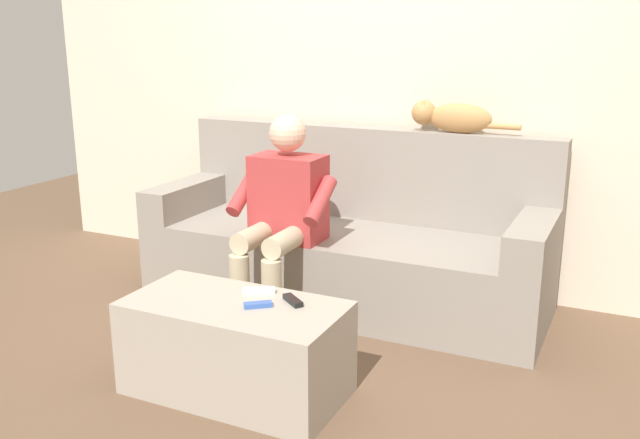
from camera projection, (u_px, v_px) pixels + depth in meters
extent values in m
plane|color=brown|center=(287.00, 349.00, 3.32)|extent=(8.00, 8.00, 0.00)
cube|color=beige|center=(378.00, 79.00, 4.01)|extent=(4.73, 0.06, 2.41)
cube|color=gray|center=(338.00, 270.00, 3.79)|extent=(1.84, 0.63, 0.42)
cube|color=gray|center=(365.00, 208.00, 4.06)|extent=(2.21, 0.14, 0.94)
cube|color=gray|center=(529.00, 282.00, 3.35)|extent=(0.18, 0.63, 0.60)
cube|color=gray|center=(185.00, 232.00, 4.19)|extent=(0.18, 0.63, 0.60)
cube|color=#A89E8E|center=(236.00, 348.00, 2.88)|extent=(0.90, 0.46, 0.40)
cube|color=#B23838|center=(289.00, 198.00, 3.59)|extent=(0.37, 0.23, 0.44)
sphere|color=beige|center=(288.00, 133.00, 3.50)|extent=(0.19, 0.19, 0.19)
cylinder|color=#C6B793|center=(288.00, 240.00, 3.44)|extent=(0.11, 0.35, 0.11)
cylinder|color=#C6B793|center=(257.00, 235.00, 3.51)|extent=(0.11, 0.35, 0.11)
cylinder|color=#C6B793|center=(272.00, 301.00, 3.36)|extent=(0.10, 0.10, 0.42)
cylinder|color=#C6B793|center=(240.00, 295.00, 3.43)|extent=(0.10, 0.10, 0.42)
cylinder|color=#B23838|center=(320.00, 201.00, 3.42)|extent=(0.08, 0.27, 0.22)
cylinder|color=#B23838|center=(244.00, 192.00, 3.60)|extent=(0.08, 0.27, 0.22)
ellipsoid|color=#B7844C|center=(460.00, 118.00, 3.69)|extent=(0.34, 0.11, 0.16)
sphere|color=#B7844C|center=(424.00, 113.00, 3.77)|extent=(0.13, 0.13, 0.13)
cone|color=#B7844C|center=(427.00, 102.00, 3.78)|extent=(0.05, 0.05, 0.04)
cone|color=#B7844C|center=(424.00, 103.00, 3.73)|extent=(0.05, 0.05, 0.04)
cylinder|color=#B7844C|center=(503.00, 127.00, 3.61)|extent=(0.18, 0.03, 0.03)
cube|color=white|center=(259.00, 291.00, 2.92)|extent=(0.13, 0.09, 0.02)
cube|color=#3860B7|center=(258.00, 305.00, 2.78)|extent=(0.11, 0.10, 0.02)
cube|color=black|center=(293.00, 300.00, 2.82)|extent=(0.12, 0.10, 0.02)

